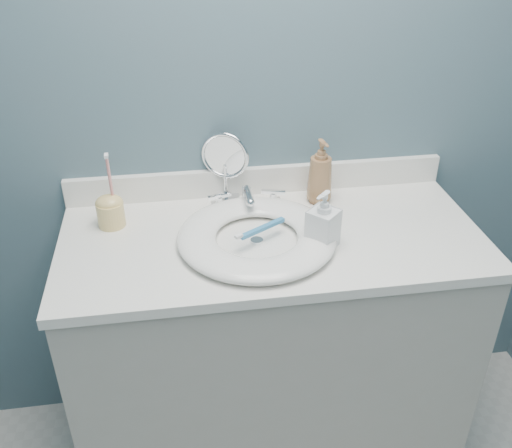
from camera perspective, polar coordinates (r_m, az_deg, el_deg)
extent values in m
cube|color=#4B6571|center=(1.76, 0.17, 12.60)|extent=(2.20, 0.02, 2.40)
cube|color=#AFAAA0|center=(1.93, 1.43, -12.58)|extent=(1.20, 0.55, 0.85)
cube|color=white|center=(1.66, 1.62, -1.54)|extent=(1.22, 0.57, 0.03)
cube|color=white|center=(1.85, 0.22, 4.39)|extent=(1.22, 0.02, 0.09)
cylinder|color=silver|center=(1.61, 0.07, -1.69)|extent=(0.04, 0.04, 0.01)
cube|color=silver|center=(1.79, -0.96, 1.98)|extent=(0.22, 0.05, 0.01)
cylinder|color=silver|center=(1.78, -0.96, 2.80)|extent=(0.03, 0.03, 0.06)
cylinder|color=silver|center=(1.72, -0.77, 2.88)|extent=(0.02, 0.09, 0.02)
sphere|color=silver|center=(1.69, -0.55, 2.16)|extent=(0.03, 0.03, 0.03)
cylinder|color=silver|center=(1.78, -3.68, 2.22)|extent=(0.02, 0.02, 0.03)
cube|color=silver|center=(1.77, -3.70, 2.82)|extent=(0.08, 0.03, 0.01)
cylinder|color=silver|center=(1.80, 1.73, 2.63)|extent=(0.02, 0.02, 0.03)
cube|color=silver|center=(1.79, 1.74, 3.22)|extent=(0.08, 0.03, 0.01)
cylinder|color=silver|center=(1.84, -3.00, 2.73)|extent=(0.09, 0.09, 0.01)
cylinder|color=silver|center=(1.81, -3.05, 4.31)|extent=(0.01, 0.01, 0.11)
torus|color=silver|center=(1.77, -3.13, 6.86)|extent=(0.15, 0.07, 0.15)
cylinder|color=white|center=(1.77, -3.13, 6.86)|extent=(0.12, 0.06, 0.13)
imported|color=#916641|center=(1.79, 6.45, 5.23)|extent=(0.09, 0.09, 0.21)
imported|color=silver|center=(1.57, 6.76, 0.43)|extent=(0.11, 0.11, 0.17)
cylinder|color=#E5C472|center=(1.73, -14.31, 0.96)|extent=(0.08, 0.08, 0.08)
ellipsoid|color=#E5C472|center=(1.71, -14.47, 2.06)|extent=(0.08, 0.07, 0.05)
cylinder|color=pink|center=(1.68, -14.38, 4.20)|extent=(0.01, 0.03, 0.15)
cube|color=white|center=(1.64, -14.76, 6.61)|extent=(0.01, 0.02, 0.01)
cube|color=teal|center=(1.60, 0.66, -0.45)|extent=(0.14, 0.09, 0.01)
cube|color=white|center=(1.55, -1.74, -1.24)|extent=(0.03, 0.02, 0.01)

